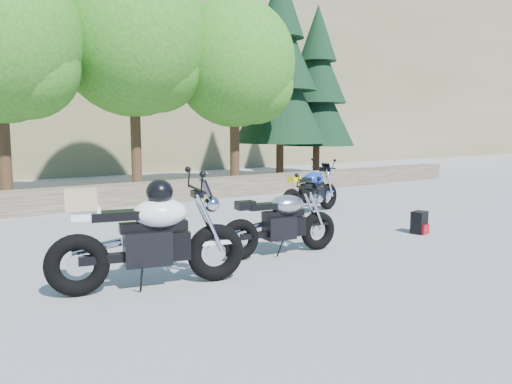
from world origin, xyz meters
TOP-DOWN VIEW (x-y plane):
  - ground at (0.00, 0.00)m, footprint 90.00×90.00m
  - stone_wall at (0.00, 5.50)m, footprint 22.00×0.55m
  - hillside at (3.00, 28.00)m, footprint 80.00×30.00m
  - tree_decid_left at (-2.39, 7.14)m, footprint 3.67×3.67m
  - tree_decid_mid at (0.91, 7.54)m, footprint 4.08×4.08m
  - tree_decid_right at (3.71, 6.94)m, footprint 3.54×3.54m
  - conifer_near at (6.20, 8.20)m, footprint 3.17×3.17m
  - conifer_far at (8.40, 8.80)m, footprint 2.82×2.82m
  - silver_bike at (-0.11, -0.06)m, footprint 1.83×0.58m
  - white_bike at (-2.21, -0.40)m, footprint 2.15×0.81m
  - blue_bike at (2.51, 2.33)m, footprint 1.85×0.67m
  - backpack at (2.67, -0.26)m, footprint 0.31×0.29m

SIDE VIEW (x-z plane):
  - ground at x=0.00m, z-range 0.00..0.00m
  - backpack at x=2.67m, z-range -0.01..0.37m
  - stone_wall at x=0.00m, z-range 0.00..0.50m
  - silver_bike at x=-0.11m, z-range -0.01..0.91m
  - blue_bike at x=2.51m, z-range -0.01..0.92m
  - white_bike at x=-2.21m, z-range -0.01..1.19m
  - conifer_far at x=8.40m, z-range 0.13..6.41m
  - tree_decid_right at x=3.71m, z-range 0.79..6.20m
  - tree_decid_left at x=-2.39m, z-range 0.83..6.44m
  - conifer_near at x=6.20m, z-range 0.15..7.21m
  - tree_decid_mid at x=0.91m, z-range 0.92..7.16m
  - hillside at x=3.00m, z-range 0.00..15.00m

